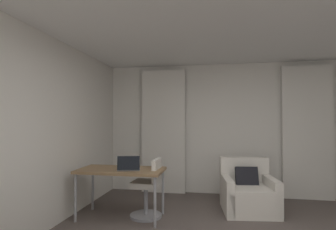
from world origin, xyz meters
TOP-DOWN VIEW (x-y plane):
  - wall_window at (0.00, 3.03)m, footprint 5.12×0.06m
  - wall_left at (-2.53, 0.00)m, footprint 0.06×6.12m
  - curtain_left_panel at (-1.38, 2.90)m, footprint 0.90×0.06m
  - curtain_right_panel at (1.38, 2.90)m, footprint 0.90×0.06m
  - armchair at (0.20, 2.02)m, footprint 0.90×0.92m
  - desk at (-1.72, 1.36)m, footprint 1.28×0.66m
  - desk_chair at (-1.32, 1.46)m, footprint 0.48×0.48m
  - laptop at (-1.57, 1.26)m, footprint 0.37×0.32m

SIDE VIEW (x-z plane):
  - armchair at x=0.20m, z-range -0.14..0.69m
  - desk_chair at x=-1.32m, z-range -0.05..0.83m
  - desk at x=-1.72m, z-range 0.30..1.03m
  - laptop at x=-1.57m, z-range 0.67..0.88m
  - curtain_left_panel at x=-1.38m, z-range 0.00..2.50m
  - curtain_right_panel at x=1.38m, z-range 0.00..2.50m
  - wall_window at x=0.00m, z-range 0.00..2.60m
  - wall_left at x=-2.53m, z-range 0.00..2.60m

